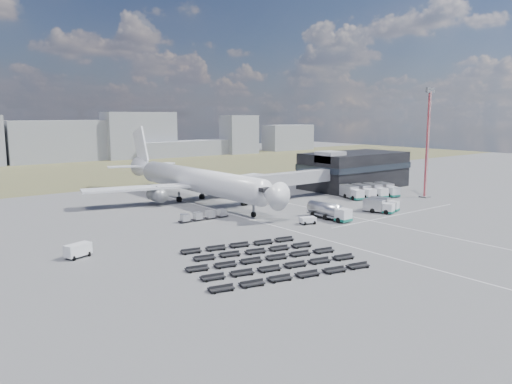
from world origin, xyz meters
TOP-DOWN VIEW (x-y plane):
  - ground at (0.00, 0.00)m, footprint 420.00×420.00m
  - grass_strip at (0.00, 110.00)m, footprint 420.00×90.00m
  - lane_markings at (9.77, 3.00)m, footprint 47.12×110.00m
  - terminal at (47.77, 23.96)m, footprint 30.40×16.40m
  - jet_bridge at (15.90, 20.42)m, footprint 30.30×3.80m
  - airliner at (0.00, 32.38)m, footprint 51.59×64.53m
  - skyline at (5.23, 151.06)m, footprint 303.51×25.30m
  - fuel_tanker at (10.49, -2.08)m, footprint 2.67×10.18m
  - pushback_tug at (4.00, -2.72)m, footprint 3.31×2.39m
  - utility_van at (-38.20, 1.77)m, footprint 4.18×2.89m
  - catering_truck at (13.30, 32.33)m, footprint 3.39×6.87m
  - service_trucks_near at (25.28, -3.43)m, footprint 7.12×7.80m
  - service_trucks_far at (38.19, 10.21)m, footprint 14.82×10.48m
  - uld_row at (-9.54, 12.83)m, footprint 10.92×1.68m
  - baggage_dollies at (-17.88, -16.78)m, footprint 25.92×22.85m
  - floodlight_mast at (48.78, 1.34)m, footprint 2.59×2.10m

SIDE VIEW (x-z plane):
  - ground at x=0.00m, z-range 0.00..0.00m
  - grass_strip at x=0.00m, z-range 0.00..0.01m
  - lane_markings at x=9.77m, z-range 0.00..0.01m
  - baggage_dollies at x=-17.88m, z-range 0.00..0.73m
  - pushback_tug at x=4.00m, z-range 0.00..1.38m
  - uld_row at x=-9.54m, z-range 0.15..1.66m
  - utility_van at x=-38.20m, z-range 0.00..2.08m
  - service_trucks_near at x=25.28m, z-range 0.11..2.71m
  - catering_truck at x=13.30m, z-range 0.04..3.07m
  - service_trucks_far at x=38.19m, z-range 0.13..3.11m
  - fuel_tanker at x=10.49m, z-range 0.00..3.29m
  - jet_bridge at x=15.90m, z-range 1.53..8.58m
  - terminal at x=47.77m, z-range -0.25..10.75m
  - airliner at x=0.00m, z-range -3.52..14.10m
  - skyline at x=5.23m, z-range -3.67..22.22m
  - floodlight_mast at x=48.78m, z-range 0.03..27.26m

